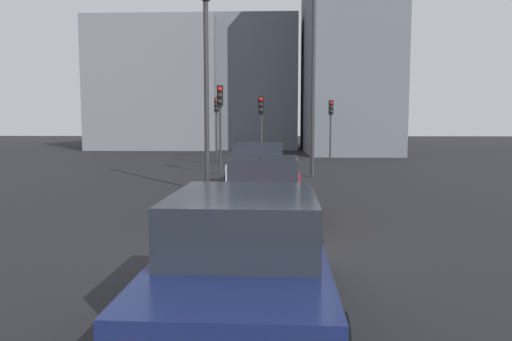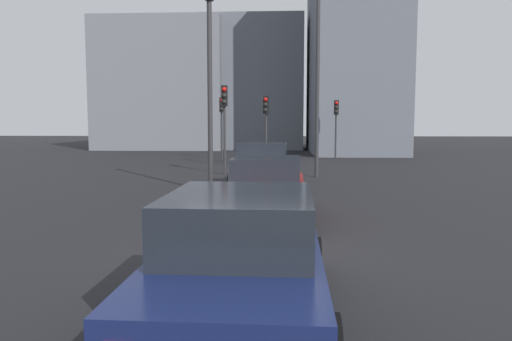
# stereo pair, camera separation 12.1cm
# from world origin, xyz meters

# --- Properties ---
(ground_plane) EXTENTS (160.00, 160.00, 0.20)m
(ground_plane) POSITION_xyz_m (0.00, 0.00, -0.10)
(ground_plane) COLOR black
(car_silver_lead) EXTENTS (4.18, 2.21, 1.58)m
(car_silver_lead) POSITION_xyz_m (9.23, 0.16, 0.76)
(car_silver_lead) COLOR #A8AAB2
(car_silver_lead) RESTS_ON ground_plane
(car_red_second) EXTENTS (4.17, 2.06, 1.46)m
(car_red_second) POSITION_xyz_m (3.65, -0.14, 0.71)
(car_red_second) COLOR maroon
(car_red_second) RESTS_ON ground_plane
(car_navy_third) EXTENTS (4.59, 2.04, 1.50)m
(car_navy_third) POSITION_xyz_m (-2.46, -0.04, 0.73)
(car_navy_third) COLOR #141E4C
(car_navy_third) RESTS_ON ground_plane
(traffic_light_near_left) EXTENTS (0.32, 0.30, 3.91)m
(traffic_light_near_left) POSITION_xyz_m (13.50, 2.01, 2.82)
(traffic_light_near_left) COLOR #2D2D30
(traffic_light_near_left) RESTS_ON ground_plane
(traffic_light_near_right) EXTENTS (0.32, 0.29, 3.71)m
(traffic_light_near_right) POSITION_xyz_m (23.02, -3.94, 2.68)
(traffic_light_near_right) COLOR #2D2D30
(traffic_light_near_right) RESTS_ON ground_plane
(traffic_light_far_left) EXTENTS (0.32, 0.30, 3.65)m
(traffic_light_far_left) POSITION_xyz_m (17.25, 0.30, 2.64)
(traffic_light_far_left) COLOR #2D2D30
(traffic_light_far_left) RESTS_ON ground_plane
(traffic_light_far_right) EXTENTS (0.32, 0.30, 3.87)m
(traffic_light_far_right) POSITION_xyz_m (22.57, 3.24, 2.79)
(traffic_light_far_right) COLOR #2D2D30
(traffic_light_far_right) RESTS_ON ground_plane
(street_lamp_kerbside) EXTENTS (0.56, 0.36, 8.49)m
(street_lamp_kerbside) POSITION_xyz_m (12.56, -1.98, 4.92)
(street_lamp_kerbside) COLOR #2D2D30
(street_lamp_kerbside) RESTS_ON ground_plane
(street_lamp_far) EXTENTS (0.56, 0.36, 6.36)m
(street_lamp_far) POSITION_xyz_m (7.95, 1.83, 3.81)
(street_lamp_far) COLOR #2D2D30
(street_lamp_far) RESTS_ON ground_plane
(building_facade_left) EXTENTS (12.82, 6.38, 17.10)m
(building_facade_left) POSITION_xyz_m (30.89, -6.00, 8.55)
(building_facade_left) COLOR slate
(building_facade_left) RESTS_ON ground_plane
(building_facade_center) EXTENTS (10.33, 8.70, 11.43)m
(building_facade_center) POSITION_xyz_m (38.06, 2.00, 5.72)
(building_facade_center) COLOR slate
(building_facade_center) RESTS_ON ground_plane
(building_facade_right) EXTENTS (10.83, 11.03, 11.14)m
(building_facade_right) POSITION_xyz_m (37.14, 10.00, 5.57)
(building_facade_right) COLOR slate
(building_facade_right) RESTS_ON ground_plane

